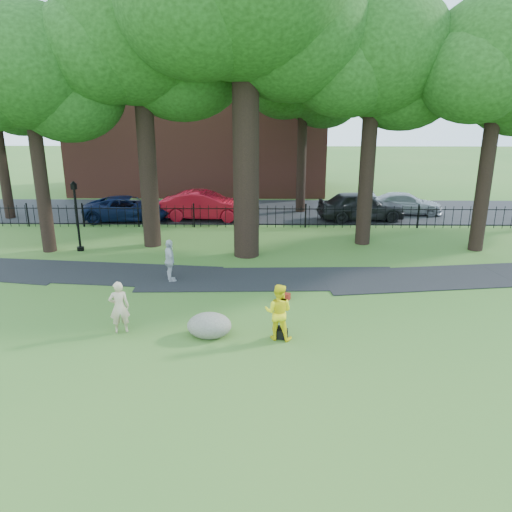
{
  "coord_description": "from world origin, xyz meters",
  "views": [
    {
      "loc": [
        0.75,
        -14.13,
        6.66
      ],
      "look_at": [
        0.5,
        2.0,
        1.54
      ],
      "focal_mm": 35.0,
      "sensor_mm": 36.0,
      "label": 1
    }
  ],
  "objects_px": {
    "lamppost": "(77,217)",
    "big_tree": "(249,3)",
    "woman": "(119,307)",
    "red_sedan": "(205,206)",
    "man": "(278,312)",
    "boulder": "(209,324)"
  },
  "relations": [
    {
      "from": "big_tree",
      "to": "red_sedan",
      "type": "xyz_separation_m",
      "value": [
        -2.72,
        6.7,
        -9.33
      ]
    },
    {
      "from": "boulder",
      "to": "man",
      "type": "bearing_deg",
      "value": -4.19
    },
    {
      "from": "big_tree",
      "to": "man",
      "type": "relative_size",
      "value": 8.6
    },
    {
      "from": "boulder",
      "to": "lamppost",
      "type": "xyz_separation_m",
      "value": [
        -6.81,
        8.48,
        1.19
      ]
    },
    {
      "from": "man",
      "to": "red_sedan",
      "type": "bearing_deg",
      "value": -62.62
    },
    {
      "from": "boulder",
      "to": "red_sedan",
      "type": "xyz_separation_m",
      "value": [
        -1.77,
        14.68,
        0.44
      ]
    },
    {
      "from": "boulder",
      "to": "big_tree",
      "type": "bearing_deg",
      "value": 83.21
    },
    {
      "from": "woman",
      "to": "boulder",
      "type": "height_order",
      "value": "woman"
    },
    {
      "from": "boulder",
      "to": "red_sedan",
      "type": "height_order",
      "value": "red_sedan"
    },
    {
      "from": "man",
      "to": "boulder",
      "type": "distance_m",
      "value": 2.06
    },
    {
      "from": "man",
      "to": "lamppost",
      "type": "height_order",
      "value": "lamppost"
    },
    {
      "from": "woman",
      "to": "man",
      "type": "relative_size",
      "value": 0.96
    },
    {
      "from": "big_tree",
      "to": "lamppost",
      "type": "relative_size",
      "value": 4.49
    },
    {
      "from": "boulder",
      "to": "lamppost",
      "type": "bearing_deg",
      "value": 128.74
    },
    {
      "from": "man",
      "to": "woman",
      "type": "bearing_deg",
      "value": 8.81
    },
    {
      "from": "boulder",
      "to": "lamppost",
      "type": "distance_m",
      "value": 10.94
    },
    {
      "from": "woman",
      "to": "lamppost",
      "type": "relative_size",
      "value": 0.5
    },
    {
      "from": "red_sedan",
      "to": "man",
      "type": "bearing_deg",
      "value": -162.33
    },
    {
      "from": "woman",
      "to": "red_sedan",
      "type": "height_order",
      "value": "red_sedan"
    },
    {
      "from": "boulder",
      "to": "red_sedan",
      "type": "distance_m",
      "value": 14.8
    },
    {
      "from": "woman",
      "to": "man",
      "type": "xyz_separation_m",
      "value": [
        4.67,
        -0.35,
        0.03
      ]
    },
    {
      "from": "lamppost",
      "to": "big_tree",
      "type": "bearing_deg",
      "value": 14.7
    }
  ]
}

